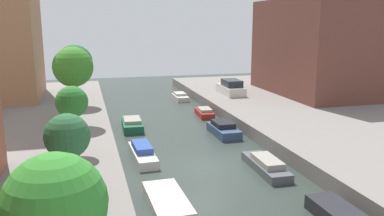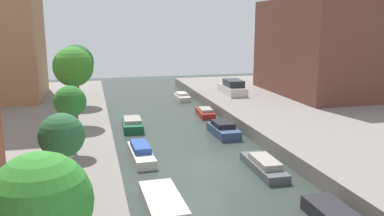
% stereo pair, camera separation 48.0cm
% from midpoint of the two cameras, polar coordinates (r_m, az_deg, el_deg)
% --- Properties ---
extents(ground_plane, '(84.00, 84.00, 0.00)m').
position_cam_midpoint_polar(ground_plane, '(24.23, 1.34, -8.51)').
color(ground_plane, '#2D3833').
extents(low_block_right, '(10.00, 14.31, 9.89)m').
position_cam_midpoint_polar(low_block_right, '(45.42, 17.70, 8.26)').
color(low_block_right, brown).
rests_on(low_block_right, quay_right).
extents(street_tree_0, '(2.39, 2.39, 4.68)m').
position_cam_midpoint_polar(street_tree_0, '(9.91, -20.19, -12.91)').
color(street_tree_0, brown).
rests_on(street_tree_0, quay_left).
extents(street_tree_1, '(1.82, 1.82, 4.02)m').
position_cam_midpoint_polar(street_tree_1, '(16.71, -18.10, -3.99)').
color(street_tree_1, brown).
rests_on(street_tree_1, quay_left).
extents(street_tree_2, '(1.85, 1.85, 3.98)m').
position_cam_midpoint_polar(street_tree_2, '(24.03, -17.26, 0.67)').
color(street_tree_2, brown).
rests_on(street_tree_2, quay_left).
extents(street_tree_3, '(2.95, 2.95, 5.79)m').
position_cam_midpoint_polar(street_tree_3, '(30.92, -16.99, 5.55)').
color(street_tree_3, brown).
rests_on(street_tree_3, quay_left).
extents(street_tree_4, '(3.15, 3.15, 5.58)m').
position_cam_midpoint_polar(street_tree_4, '(38.16, -16.66, 6.27)').
color(street_tree_4, '#4D4927').
rests_on(street_tree_4, quay_left).
extents(parked_car, '(1.98, 4.82, 1.58)m').
position_cam_midpoint_polar(parked_car, '(43.09, 5.22, 2.86)').
color(parked_car, beige).
rests_on(parked_car, quay_right).
extents(moored_boat_left_2, '(1.78, 4.17, 0.59)m').
position_cam_midpoint_polar(moored_boat_left_2, '(19.29, -4.27, -13.19)').
color(moored_boat_left_2, beige).
rests_on(moored_boat_left_2, ground_plane).
extents(moored_boat_left_3, '(1.36, 4.49, 0.95)m').
position_cam_midpoint_polar(moored_boat_left_3, '(25.81, -7.58, -6.37)').
color(moored_boat_left_3, beige).
rests_on(moored_boat_left_3, ground_plane).
extents(moored_boat_left_4, '(1.73, 4.11, 0.89)m').
position_cam_midpoint_polar(moored_boat_left_4, '(33.15, -8.91, -2.27)').
color(moored_boat_left_4, '#195638').
rests_on(moored_boat_left_4, ground_plane).
extents(moored_boat_right_2, '(1.41, 4.54, 0.84)m').
position_cam_midpoint_polar(moored_boat_right_2, '(24.00, 9.91, -8.01)').
color(moored_boat_right_2, '#4C5156').
rests_on(moored_boat_right_2, ground_plane).
extents(moored_boat_right_3, '(1.65, 3.78, 1.04)m').
position_cam_midpoint_polar(moored_boat_right_3, '(31.03, 4.06, -3.05)').
color(moored_boat_right_3, '#33476B').
rests_on(moored_boat_right_3, ground_plane).
extents(moored_boat_right_4, '(1.45, 3.34, 0.77)m').
position_cam_midpoint_polar(moored_boat_right_4, '(37.19, 1.40, -0.65)').
color(moored_boat_right_4, maroon).
rests_on(moored_boat_right_4, ground_plane).
extents(moored_boat_right_5, '(1.34, 3.24, 0.79)m').
position_cam_midpoint_polar(moored_boat_right_5, '(45.01, -2.00, 1.59)').
color(moored_boat_right_5, beige).
rests_on(moored_boat_right_5, ground_plane).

